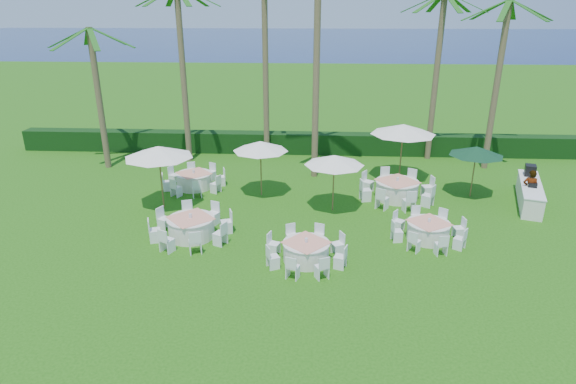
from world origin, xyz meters
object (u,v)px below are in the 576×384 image
at_px(umbrella_b, 334,160).
at_px(staff_person, 530,189).
at_px(banquet_table_c, 428,230).
at_px(banquet_table_d, 194,180).
at_px(banquet_table_b, 306,251).
at_px(umbrella_d, 403,129).
at_px(banquet_table_f, 397,189).
at_px(umbrella_green, 477,151).
at_px(umbrella_a, 158,152).
at_px(banquet_table_a, 191,227).
at_px(buffet_table, 530,193).
at_px(umbrella_c, 260,146).

distance_m(umbrella_b, staff_person, 8.67).
bearing_deg(banquet_table_c, banquet_table_d, 153.83).
distance_m(banquet_table_b, umbrella_d, 9.92).
bearing_deg(banquet_table_f, umbrella_green, 8.05).
relative_size(banquet_table_d, umbrella_b, 1.17).
bearing_deg(umbrella_green, banquet_table_c, -122.59).
relative_size(banquet_table_d, umbrella_d, 0.92).
bearing_deg(umbrella_green, umbrella_b, -162.83).
xyz_separation_m(umbrella_a, staff_person, (15.86, 0.95, -1.67)).
distance_m(banquet_table_f, umbrella_a, 10.61).
relative_size(banquet_table_a, umbrella_a, 1.06).
bearing_deg(banquet_table_d, umbrella_a, -107.61).
distance_m(banquet_table_a, staff_person, 14.44).
relative_size(banquet_table_b, buffet_table, 0.68).
height_order(umbrella_a, buffet_table, umbrella_a).
xyz_separation_m(umbrella_d, buffet_table, (5.25, -2.80, -2.11)).
bearing_deg(umbrella_c, banquet_table_c, -31.80).
relative_size(banquet_table_f, staff_person, 2.03).
bearing_deg(staff_person, buffet_table, -102.34).
relative_size(banquet_table_f, umbrella_b, 1.36).
relative_size(banquet_table_b, umbrella_d, 0.87).
distance_m(banquet_table_b, umbrella_a, 7.98).
distance_m(banquet_table_f, umbrella_green, 3.90).
xyz_separation_m(banquet_table_b, umbrella_b, (1.05, 4.48, 1.88)).
bearing_deg(banquet_table_c, banquet_table_b, -157.32).
xyz_separation_m(banquet_table_b, staff_person, (9.55, 5.35, 0.47)).
height_order(banquet_table_d, umbrella_green, umbrella_green).
height_order(banquet_table_c, umbrella_a, umbrella_a).
xyz_separation_m(umbrella_green, staff_person, (2.11, -1.11, -1.33)).
distance_m(banquet_table_f, umbrella_b, 3.76).
height_order(banquet_table_b, umbrella_d, umbrella_d).
height_order(banquet_table_b, banquet_table_c, banquet_table_b).
relative_size(banquet_table_a, banquet_table_d, 1.05).
bearing_deg(banquet_table_d, banquet_table_f, -5.23).
height_order(banquet_table_c, banquet_table_d, banquet_table_d).
distance_m(banquet_table_c, staff_person, 6.11).
height_order(banquet_table_a, banquet_table_c, banquet_table_a).
distance_m(banquet_table_a, umbrella_c, 5.33).
bearing_deg(umbrella_b, banquet_table_f, 26.85).
xyz_separation_m(banquet_table_a, umbrella_green, (11.83, 4.84, 1.76)).
distance_m(banquet_table_a, umbrella_d, 11.50).
bearing_deg(banquet_table_a, staff_person, 14.98).
bearing_deg(umbrella_a, staff_person, 3.44).
bearing_deg(banquet_table_f, banquet_table_d, 174.77).
height_order(banquet_table_b, umbrella_b, umbrella_b).
bearing_deg(staff_person, umbrella_d, -16.64).
height_order(umbrella_c, umbrella_green, umbrella_c).
height_order(umbrella_a, umbrella_d, umbrella_d).
bearing_deg(umbrella_c, banquet_table_f, -0.93).
height_order(banquet_table_f, umbrella_c, umbrella_c).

